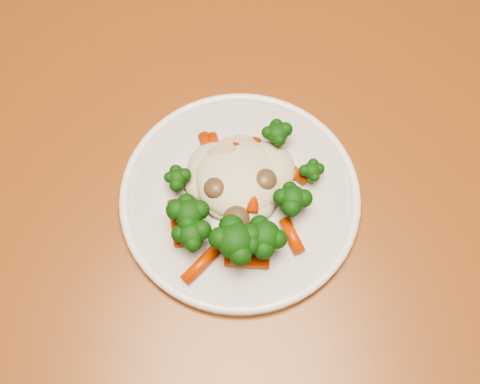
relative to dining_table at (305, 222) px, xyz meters
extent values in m
cube|color=brown|center=(0.00, 0.00, 0.08)|extent=(1.37, 1.05, 0.04)
cube|color=brown|center=(-0.48, 0.45, -0.30)|extent=(0.07, 0.07, 0.71)
cylinder|color=white|center=(-0.08, -0.01, 0.10)|extent=(0.25, 0.25, 0.01)
ellipsoid|color=beige|center=(-0.08, 0.01, 0.13)|extent=(0.11, 0.10, 0.04)
ellipsoid|color=black|center=(-0.13, -0.06, 0.13)|extent=(0.04, 0.04, 0.04)
ellipsoid|color=black|center=(-0.09, -0.07, 0.13)|extent=(0.06, 0.06, 0.05)
ellipsoid|color=black|center=(-0.06, -0.07, 0.13)|extent=(0.05, 0.05, 0.05)
ellipsoid|color=black|center=(-0.03, -0.03, 0.13)|extent=(0.04, 0.04, 0.04)
ellipsoid|color=black|center=(-0.01, 0.00, 0.12)|extent=(0.03, 0.03, 0.03)
ellipsoid|color=black|center=(-0.04, 0.05, 0.12)|extent=(0.04, 0.04, 0.03)
ellipsoid|color=black|center=(-0.14, 0.01, 0.12)|extent=(0.03, 0.03, 0.03)
ellipsoid|color=black|center=(-0.13, -0.04, 0.13)|extent=(0.05, 0.05, 0.04)
cylinder|color=#C83A04|center=(-0.10, 0.04, 0.11)|extent=(0.02, 0.05, 0.01)
cylinder|color=#C83A04|center=(-0.06, 0.03, 0.11)|extent=(0.03, 0.04, 0.01)
cylinder|color=#C83A04|center=(-0.03, 0.02, 0.11)|extent=(0.04, 0.04, 0.01)
cylinder|color=#C83A04|center=(-0.15, -0.04, 0.11)|extent=(0.02, 0.05, 0.01)
cylinder|color=#C83A04|center=(-0.12, -0.08, 0.11)|extent=(0.04, 0.04, 0.01)
cylinder|color=#C83A04|center=(-0.08, -0.08, 0.11)|extent=(0.05, 0.02, 0.01)
cylinder|color=#C83A04|center=(-0.03, -0.06, 0.11)|extent=(0.02, 0.04, 0.01)
cylinder|color=#C83A04|center=(-0.07, -0.01, 0.13)|extent=(0.02, 0.05, 0.01)
cylinder|color=#C83A04|center=(-0.09, 0.02, 0.13)|extent=(0.03, 0.05, 0.01)
cylinder|color=#C83A04|center=(-0.11, 0.04, 0.11)|extent=(0.02, 0.05, 0.01)
ellipsoid|color=brown|center=(-0.07, 0.00, 0.13)|extent=(0.02, 0.02, 0.02)
ellipsoid|color=brown|center=(-0.05, 0.00, 0.13)|extent=(0.03, 0.03, 0.02)
ellipsoid|color=brown|center=(-0.10, -0.01, 0.13)|extent=(0.02, 0.02, 0.02)
ellipsoid|color=brown|center=(-0.09, -0.04, 0.13)|extent=(0.03, 0.03, 0.02)
cube|color=tan|center=(-0.09, 0.03, 0.13)|extent=(0.03, 0.03, 0.01)
cube|color=tan|center=(-0.07, 0.03, 0.13)|extent=(0.02, 0.02, 0.01)
camera|label=1|loc=(-0.10, -0.26, 0.67)|focal=45.00mm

